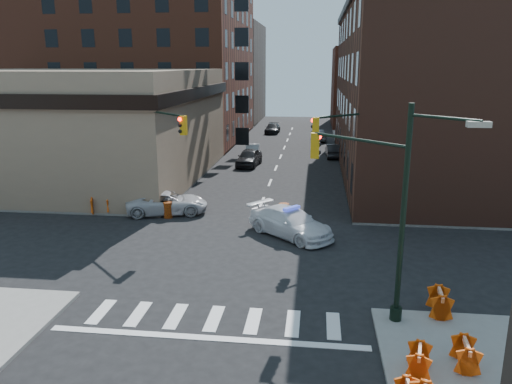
% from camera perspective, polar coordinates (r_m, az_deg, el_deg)
% --- Properties ---
extents(ground, '(140.00, 140.00, 0.00)m').
position_cam_1_polar(ground, '(25.74, -1.75, -7.06)').
color(ground, black).
rests_on(ground, ground).
extents(sidewalk_nw, '(34.00, 54.50, 0.15)m').
position_cam_1_polar(sidewalk_nw, '(63.10, -18.24, 5.13)').
color(sidewalk_nw, gray).
rests_on(sidewalk_nw, ground).
extents(sidewalk_ne, '(34.00, 54.50, 0.15)m').
position_cam_1_polar(sidewalk_ne, '(60.38, 25.57, 4.06)').
color(sidewalk_ne, gray).
rests_on(sidewalk_ne, ground).
extents(bank_building, '(22.00, 22.00, 9.00)m').
position_cam_1_polar(bank_building, '(45.45, -20.34, 7.28)').
color(bank_building, '#866F57').
rests_on(bank_building, ground).
extents(apartment_block, '(25.00, 25.00, 24.00)m').
position_cam_1_polar(apartment_block, '(67.48, -12.78, 16.22)').
color(apartment_block, brown).
rests_on(apartment_block, ground).
extents(commercial_row_ne, '(14.00, 34.00, 14.00)m').
position_cam_1_polar(commercial_row_ne, '(47.18, 18.66, 10.70)').
color(commercial_row_ne, '#522D21').
rests_on(commercial_row_ne, ground).
extents(filler_nw, '(20.00, 18.00, 16.00)m').
position_cam_1_polar(filler_nw, '(87.92, -6.17, 13.35)').
color(filler_nw, brown).
rests_on(filler_nw, ground).
extents(filler_ne, '(16.00, 16.00, 12.00)m').
position_cam_1_polar(filler_ne, '(82.41, 14.42, 11.54)').
color(filler_ne, brown).
rests_on(filler_ne, ground).
extents(signal_pole_se, '(5.40, 5.27, 8.00)m').
position_cam_1_polar(signal_pole_se, '(18.93, 13.91, -0.69)').
color(signal_pole_se, black).
rests_on(signal_pole_se, sidewalk_se).
extents(signal_pole_nw, '(3.58, 3.67, 8.00)m').
position_cam_1_polar(signal_pole_nw, '(30.95, -11.11, 4.68)').
color(signal_pole_nw, black).
rests_on(signal_pole_nw, sidewalk_nw).
extents(signal_pole_ne, '(3.67, 3.58, 8.00)m').
position_cam_1_polar(signal_pole_ne, '(29.55, 11.07, 4.23)').
color(signal_pole_ne, black).
rests_on(signal_pole_ne, sidewalk_ne).
extents(tree_ne_near, '(3.00, 3.00, 4.85)m').
position_cam_1_polar(tree_ne_near, '(50.18, 11.35, 7.31)').
color(tree_ne_near, black).
rests_on(tree_ne_near, sidewalk_ne).
extents(tree_ne_far, '(3.00, 3.00, 4.85)m').
position_cam_1_polar(tree_ne_far, '(58.11, 10.78, 8.26)').
color(tree_ne_far, black).
rests_on(tree_ne_far, sidewalk_ne).
extents(police_car, '(5.53, 5.24, 1.58)m').
position_cam_1_polar(police_car, '(28.12, 3.95, -3.51)').
color(police_car, white).
rests_on(police_car, ground).
extents(pickup, '(5.63, 3.66, 1.44)m').
position_cam_1_polar(pickup, '(32.80, -10.11, -1.21)').
color(pickup, silver).
rests_on(pickup, ground).
extents(parked_car_wnear, '(2.34, 4.89, 1.61)m').
position_cam_1_polar(parked_car_wnear, '(47.75, -0.80, 3.98)').
color(parked_car_wnear, black).
rests_on(parked_car_wnear, ground).
extents(parked_car_wfar, '(1.54, 4.00, 1.30)m').
position_cam_1_polar(parked_car_wfar, '(52.53, -0.37, 4.76)').
color(parked_car_wfar, '#909398').
rests_on(parked_car_wfar, ground).
extents(parked_car_wdeep, '(2.03, 4.69, 1.35)m').
position_cam_1_polar(parked_car_wdeep, '(70.97, 1.90, 7.27)').
color(parked_car_wdeep, black).
rests_on(parked_car_wdeep, ground).
extents(parked_car_enear, '(1.67, 4.30, 1.40)m').
position_cam_1_polar(parked_car_enear, '(52.80, 8.85, 4.69)').
color(parked_car_enear, black).
rests_on(parked_car_enear, ground).
extents(parked_car_efar, '(2.02, 4.68, 1.57)m').
position_cam_1_polar(parked_car_efar, '(64.17, 7.20, 6.52)').
color(parked_car_efar, '#96989E').
rests_on(parked_car_efar, ground).
extents(pedestrian_a, '(0.77, 0.77, 1.80)m').
position_cam_1_polar(pedestrian_a, '(32.87, -11.33, -0.64)').
color(pedestrian_a, black).
rests_on(pedestrian_a, sidewalk_nw).
extents(pedestrian_b, '(1.09, 1.03, 1.78)m').
position_cam_1_polar(pedestrian_b, '(34.47, -15.27, -0.19)').
color(pedestrian_b, black).
rests_on(pedestrian_b, sidewalk_nw).
extents(pedestrian_c, '(0.96, 1.11, 1.79)m').
position_cam_1_polar(pedestrian_c, '(38.08, -17.81, 0.98)').
color(pedestrian_c, '#1F242F').
rests_on(pedestrian_c, sidewalk_nw).
extents(barrel_road, '(0.74, 0.74, 1.13)m').
position_cam_1_polar(barrel_road, '(30.77, 3.21, -2.35)').
color(barrel_road, orange).
rests_on(barrel_road, ground).
extents(barrel_bank, '(0.70, 0.70, 1.01)m').
position_cam_1_polar(barrel_bank, '(31.94, -10.04, -2.03)').
color(barrel_bank, orange).
rests_on(barrel_bank, ground).
extents(barricade_se_a, '(0.75, 1.34, 0.96)m').
position_cam_1_polar(barricade_se_a, '(20.58, 20.25, -11.79)').
color(barricade_se_a, '#C23C09').
rests_on(barricade_se_a, sidewalk_se).
extents(barricade_se_b, '(0.69, 1.23, 0.89)m').
position_cam_1_polar(barricade_se_b, '(17.65, 22.82, -16.76)').
color(barricade_se_b, '#D26609').
rests_on(barricade_se_b, sidewalk_se).
extents(barricade_se_c, '(0.80, 1.22, 0.85)m').
position_cam_1_polar(barricade_se_c, '(16.92, 18.12, -17.83)').
color(barricade_se_c, '#D84F0A').
rests_on(barricade_se_c, sidewalk_se).
extents(barricade_nw_a, '(1.25, 0.82, 0.86)m').
position_cam_1_polar(barricade_nw_a, '(33.42, -12.56, -1.30)').
color(barricade_nw_a, '#EC360B').
rests_on(barricade_nw_a, sidewalk_nw).
extents(barricade_nw_b, '(1.45, 0.96, 1.00)m').
position_cam_1_polar(barricade_nw_b, '(33.55, -17.33, -1.43)').
color(barricade_nw_b, red).
rests_on(barricade_nw_b, sidewalk_nw).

